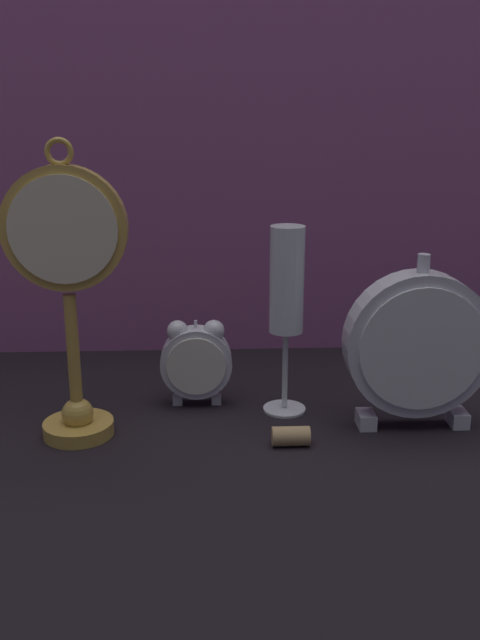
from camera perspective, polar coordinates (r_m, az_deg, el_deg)
ground_plane at (r=0.81m, az=0.25°, el=-9.71°), size 4.00×4.00×0.00m
fabric_backdrop_drape at (r=1.05m, az=-0.62°, el=16.01°), size 1.35×0.01×0.70m
pocket_watch_on_stand at (r=0.79m, az=-13.54°, el=2.31°), size 0.13×0.08×0.33m
alarm_clock_twin_bell at (r=0.89m, az=-3.52°, el=-3.11°), size 0.09×0.03×0.11m
mantel_clock_silver at (r=0.84m, az=14.04°, el=-1.99°), size 0.17×0.04×0.21m
champagne_flute at (r=0.85m, az=3.75°, el=2.14°), size 0.05×0.05×0.23m
wine_cork at (r=0.80m, az=4.09°, el=-9.25°), size 0.04×0.02×0.02m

